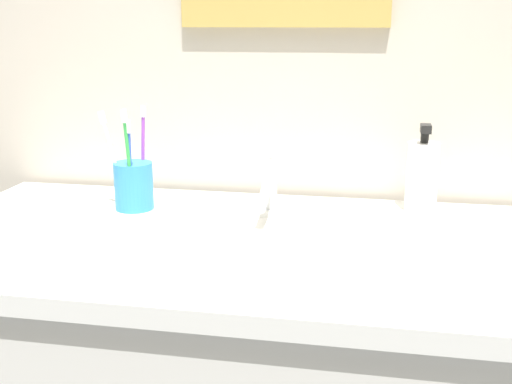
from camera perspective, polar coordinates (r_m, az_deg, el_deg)
The scene contains 9 objects.
tiled_wall_back at distance 1.39m, azimuth 2.70°, elevation 15.26°, with size 2.44×0.04×2.40m, color beige.
sink_basin at distance 1.09m, azimuth -0.29°, elevation -6.82°, with size 0.39×0.39×0.11m.
faucet at distance 1.23m, azimuth 1.30°, elevation 0.55°, with size 0.02×0.16×0.12m.
toothbrush_cup at distance 1.31m, azimuth -10.89°, elevation 0.54°, with size 0.08×0.08×0.10m, color #338CCC.
toothbrush_blue at distance 1.27m, azimuth -11.23°, elevation 2.87°, with size 0.02×0.03×0.18m.
toothbrush_green at distance 1.26m, azimuth -11.37°, elevation 3.31°, with size 0.01×0.04×0.20m.
toothbrush_white at distance 1.30m, azimuth -12.74°, elevation 3.38°, with size 0.05×0.03×0.20m.
toothbrush_purple at distance 1.32m, azimuth -10.08°, elevation 3.84°, with size 0.01×0.04×0.20m.
soap_dispenser at distance 1.31m, azimuth 14.64°, elevation 1.38°, with size 0.07×0.07×0.18m.
Camera 1 is at (0.19, -1.04, 1.19)m, focal length 44.69 mm.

